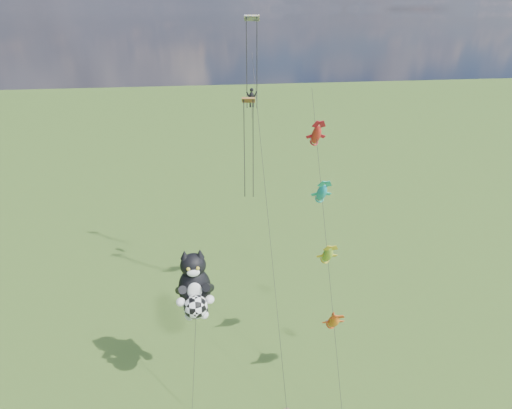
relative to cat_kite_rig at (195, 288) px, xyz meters
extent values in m
cylinder|color=black|center=(-0.37, -1.30, -5.34)|extent=(0.78, 2.64, 6.88)
ellipsoid|color=black|center=(0.00, 0.31, -0.28)|extent=(2.63, 2.34, 3.27)
ellipsoid|color=black|center=(0.00, 0.21, 1.66)|extent=(2.07, 1.95, 1.65)
cone|color=black|center=(-0.51, 0.21, 2.53)|extent=(0.70, 0.70, 0.61)
cone|color=black|center=(0.51, 0.21, 2.53)|extent=(0.70, 0.70, 0.61)
ellipsoid|color=white|center=(0.00, -0.46, 1.51)|extent=(0.94, 0.63, 0.59)
ellipsoid|color=white|center=(0.00, -0.46, 0.03)|extent=(1.09, 0.63, 1.35)
sphere|color=gold|center=(-0.31, -0.53, 1.85)|extent=(0.25, 0.25, 0.25)
sphere|color=gold|center=(0.31, -0.53, 1.85)|extent=(0.25, 0.25, 0.25)
sphere|color=white|center=(-0.97, -0.76, -0.53)|extent=(0.61, 0.61, 0.61)
sphere|color=white|center=(0.97, -0.76, -0.53)|extent=(0.61, 0.61, 0.61)
sphere|color=white|center=(-0.51, 0.16, -2.47)|extent=(0.65, 0.65, 0.65)
sphere|color=white|center=(0.51, 0.16, -2.47)|extent=(0.65, 0.65, 0.65)
sphere|color=white|center=(0.00, -1.07, -0.79)|extent=(1.61, 1.61, 1.61)
cylinder|color=black|center=(9.89, 2.38, 1.29)|extent=(0.93, 15.81, 20.15)
ellipsoid|color=orange|center=(9.69, -1.09, -3.14)|extent=(0.85, 1.97, 2.18)
ellipsoid|color=green|center=(9.86, 1.85, 0.62)|extent=(0.85, 1.97, 2.18)
ellipsoid|color=#1985BF|center=(10.02, 4.80, 4.37)|extent=(0.85, 1.97, 2.18)
ellipsoid|color=red|center=(10.19, 7.75, 8.13)|extent=(0.85, 1.97, 2.18)
cylinder|color=black|center=(5.90, 5.14, 2.55)|extent=(0.12, 17.09, 22.68)
cube|color=#3D9223|center=(5.14, 10.60, 10.47)|extent=(1.13, 0.58, 0.50)
cylinder|color=black|center=(4.77, 10.60, 6.11)|extent=(0.08, 0.08, 8.73)
cylinder|color=black|center=(5.52, 10.60, 6.11)|extent=(0.08, 0.08, 8.73)
cube|color=blue|center=(5.86, 13.68, 16.56)|extent=(1.30, 0.61, 0.51)
cylinder|color=black|center=(5.42, 13.68, 12.78)|extent=(0.08, 0.08, 7.57)
cylinder|color=black|center=(6.30, 13.68, 12.78)|extent=(0.08, 0.08, 7.57)
camera|label=1|loc=(0.66, -24.39, 17.22)|focal=30.00mm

